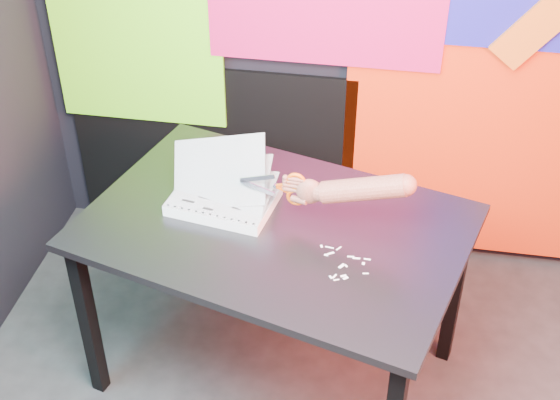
# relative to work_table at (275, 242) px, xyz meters

# --- Properties ---
(room) EXTENTS (3.01, 3.01, 2.71)m
(room) POSITION_rel_work_table_xyz_m (0.30, -0.62, 0.68)
(room) COLOR black
(room) RESTS_ON ground
(backdrop) EXTENTS (2.88, 0.05, 2.08)m
(backdrop) POSITION_rel_work_table_xyz_m (0.36, 0.85, 0.29)
(backdrop) COLOR red
(backdrop) RESTS_ON ground
(work_table) EXTENTS (1.47, 1.17, 0.75)m
(work_table) POSITION_rel_work_table_xyz_m (0.00, 0.00, 0.00)
(work_table) COLOR black
(work_table) RESTS_ON ground
(printout_stack) EXTENTS (0.40, 0.31, 0.27)m
(printout_stack) POSITION_rel_work_table_xyz_m (-0.20, 0.08, 0.11)
(printout_stack) COLOR silver
(printout_stack) RESTS_ON work_table
(scissors) EXTENTS (0.23, 0.03, 0.13)m
(scissors) POSITION_rel_work_table_xyz_m (0.05, 0.03, 0.22)
(scissors) COLOR #919AAE
(scissors) RESTS_ON printout_stack
(hand_forearm) EXTENTS (0.43, 0.11, 0.17)m
(hand_forearm) POSITION_rel_work_table_xyz_m (0.26, 0.01, 0.26)
(hand_forearm) COLOR #A05A4B
(hand_forearm) RESTS_ON work_table
(paper_clippings) EXTENTS (0.17, 0.17, 0.00)m
(paper_clippings) POSITION_rel_work_table_xyz_m (0.25, -0.16, 0.08)
(paper_clippings) COLOR white
(paper_clippings) RESTS_ON work_table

